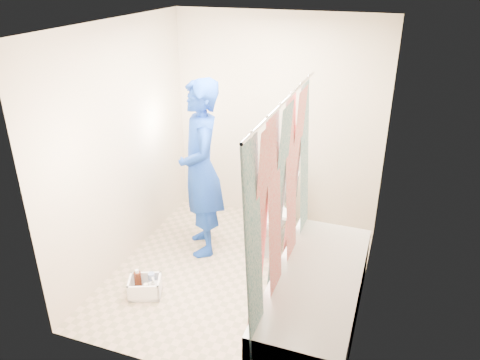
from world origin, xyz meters
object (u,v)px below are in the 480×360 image
(bathtub, at_px, (315,298))
(toilet, at_px, (273,212))
(cleaning_caddy, at_px, (146,287))
(plumber, at_px, (201,170))

(bathtub, bearing_deg, toilet, 122.32)
(bathtub, distance_m, toilet, 1.32)
(toilet, bearing_deg, bathtub, -60.57)
(bathtub, height_order, cleaning_caddy, bathtub)
(plumber, bearing_deg, toilet, 86.44)
(bathtub, relative_size, toilet, 2.28)
(cleaning_caddy, bearing_deg, bathtub, -15.85)
(toilet, height_order, plumber, plumber)
(toilet, relative_size, plumber, 0.41)
(toilet, bearing_deg, plumber, -155.48)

